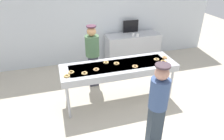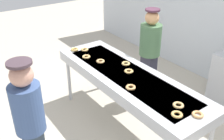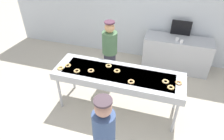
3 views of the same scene
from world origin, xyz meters
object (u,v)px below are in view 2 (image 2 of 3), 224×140
worker_baker (150,50)px  customer_waiting (30,124)px  fryer_conveyor (128,79)px  glazed_donut_3 (126,64)px  glazed_donut_6 (129,71)px  glazed_donut_0 (86,57)px  glazed_donut_1 (177,115)px  glazed_donut_2 (75,49)px  glazed_donut_5 (178,105)px  glazed_donut_4 (131,87)px  glazed_donut_8 (198,115)px  glazed_donut_7 (84,50)px  glazed_donut_9 (100,61)px

worker_baker → customer_waiting: size_ratio=1.00×
fryer_conveyor → customer_waiting: (0.20, -1.48, 0.06)m
glazed_donut_3 → glazed_donut_6: (0.21, -0.12, 0.00)m
glazed_donut_0 → customer_waiting: (1.01, -1.30, -0.03)m
glazed_donut_1 → glazed_donut_2: (-2.20, -0.04, 0.00)m
glazed_donut_6 → worker_baker: bearing=116.9°
glazed_donut_5 → glazed_donut_6: 0.97m
fryer_conveyor → glazed_donut_3: (-0.25, 0.17, 0.10)m
glazed_donut_0 → customer_waiting: 1.65m
glazed_donut_4 → customer_waiting: bearing=-94.6°
fryer_conveyor → worker_baker: (-0.44, 0.83, 0.08)m
glazed_donut_8 → worker_baker: (-1.60, 0.80, -0.02)m
glazed_donut_3 → customer_waiting: 1.71m
glazed_donut_4 → glazed_donut_5: bearing=17.2°
glazed_donut_0 → glazed_donut_7: bearing=155.0°
glazed_donut_3 → glazed_donut_9: size_ratio=1.00×
glazed_donut_0 → glazed_donut_5: bearing=5.7°
glazed_donut_6 → glazed_donut_8: 1.20m
glazed_donut_6 → customer_waiting: customer_waiting is taller
glazed_donut_3 → glazed_donut_0: bearing=-147.6°
glazed_donut_6 → glazed_donut_7: bearing=-173.7°
fryer_conveyor → glazed_donut_6: glazed_donut_6 is taller
fryer_conveyor → glazed_donut_4: (0.31, -0.20, 0.10)m
glazed_donut_2 → glazed_donut_3: size_ratio=1.00×
glazed_donut_5 → glazed_donut_9: same height
glazed_donut_0 → glazed_donut_8: size_ratio=1.00×
glazed_donut_7 → glazed_donut_6: bearing=6.3°
glazed_donut_0 → glazed_donut_2: (-0.36, -0.01, 0.00)m
glazed_donut_6 → glazed_donut_9: bearing=-164.0°
worker_baker → glazed_donut_8: bearing=157.3°
glazed_donut_3 → fryer_conveyor: bearing=-33.4°
glazed_donut_1 → glazed_donut_6: size_ratio=1.00×
glazed_donut_1 → glazed_donut_6: bearing=169.1°
glazed_donut_1 → glazed_donut_4: same height
glazed_donut_2 → glazed_donut_8: 2.35m
glazed_donut_3 → glazed_donut_9: (-0.29, -0.26, 0.00)m
glazed_donut_3 → glazed_donut_9: 0.39m
glazed_donut_1 → glazed_donut_8: (0.13, 0.18, 0.00)m
glazed_donut_6 → worker_baker: (-0.39, 0.78, -0.02)m
glazed_donut_9 → customer_waiting: (0.75, -1.39, -0.03)m
glazed_donut_1 → glazed_donut_8: bearing=54.2°
glazed_donut_3 → customer_waiting: bearing=-74.5°
glazed_donut_7 → worker_baker: (0.64, 0.89, -0.02)m
glazed_donut_8 → glazed_donut_9: (-1.71, -0.12, 0.00)m
glazed_donut_4 → glazed_donut_5: 0.65m
worker_baker → glazed_donut_0: bearing=73.5°
glazed_donut_6 → glazed_donut_1: bearing=-10.9°
glazed_donut_4 → glazed_donut_8: (0.86, 0.23, 0.00)m
glazed_donut_5 → glazed_donut_2: bearing=-175.0°
glazed_donut_4 → glazed_donut_3: bearing=146.5°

